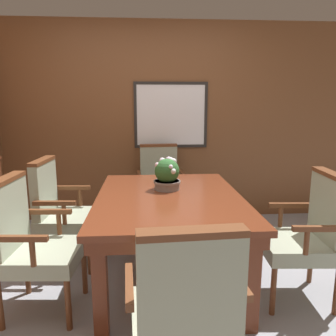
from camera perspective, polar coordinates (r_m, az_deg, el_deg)
ground_plane at (r=2.73m, az=-3.21°, el=-21.49°), size 14.00×14.00×0.00m
wall_back at (r=4.14m, az=-3.73°, el=7.80°), size 7.20×0.08×2.45m
dining_table at (r=2.71m, az=0.22°, el=-6.72°), size 1.17×1.60×0.73m
chair_left_far at (r=3.16m, az=-18.27°, el=-6.68°), size 0.54×0.56×0.99m
chair_head_near at (r=1.65m, az=2.98°, el=-23.67°), size 0.56×0.54×0.99m
chair_head_far at (r=3.92m, az=-1.41°, el=-2.66°), size 0.57×0.55×0.99m
chair_left_near at (r=2.52m, az=-22.81°, el=-11.64°), size 0.54×0.56×0.99m
chair_right_near at (r=2.69m, az=23.15°, el=-10.22°), size 0.54×0.56×0.99m
potted_plant at (r=2.84m, az=-0.15°, el=-1.15°), size 0.24×0.24×0.29m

